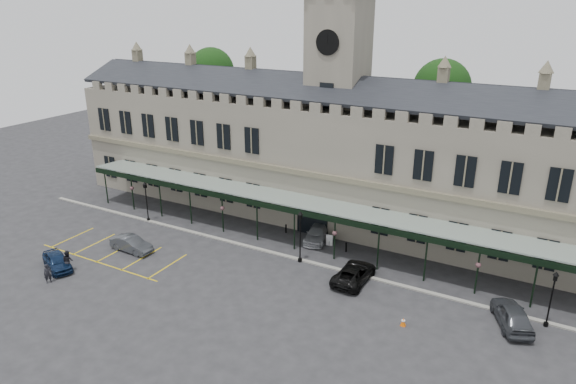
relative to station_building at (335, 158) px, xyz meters
The scene contains 22 objects.
ground 17.17m from the station_building, 90.00° to the right, with size 140.00×140.00×0.00m, color #27272A.
station_building is the anchor object (origin of this frame).
clock_tower 6.64m from the station_building, 90.00° to the left, with size 5.60×5.60×24.80m.
canopy 9.37m from the station_building, 90.00° to the right, with size 50.00×4.10×4.30m.
kerb 12.22m from the station_building, 90.00° to the right, with size 60.00×0.40×0.12m, color gray.
parking_markings 23.26m from the station_building, 128.81° to the right, with size 16.00×6.00×0.01m, color gold, non-canonical shape.
tree_behind_left 24.64m from the station_building, 157.55° to the left, with size 6.00×6.00×16.00m.
tree_behind_mid 13.67m from the station_building, 48.65° to the left, with size 6.00×6.00×16.00m.
lamp_post_left 19.75m from the station_building, 147.74° to the right, with size 0.41×0.41×4.33m.
lamp_post_mid 11.35m from the station_building, 81.44° to the right, with size 0.45×0.45×4.79m.
lamp_post_right 24.10m from the station_building, 26.98° to the right, with size 0.41×0.41×4.33m.
traffic_cone 20.83m from the station_building, 51.53° to the right, with size 0.39×0.39×0.63m.
sign_board 9.15m from the station_building, 68.75° to the right, with size 0.63×0.14×1.09m.
bollard_left 8.81m from the station_building, 112.10° to the right, with size 0.15×0.15×0.86m, color black.
bollard_right 10.16m from the station_building, 57.51° to the right, with size 0.16×0.16×0.91m, color black.
car_left_a 27.58m from the station_building, 126.30° to the right, with size 1.68×4.17×1.42m, color #0D1E3C.
car_left_b 21.48m from the station_building, 128.29° to the right, with size 1.47×4.22×1.39m, color #3A3D42.
car_taxi 8.33m from the station_building, 80.39° to the right, with size 1.91×4.70×1.36m, color #A2A5AA.
car_van 14.63m from the station_building, 58.62° to the right, with size 2.35×5.10×1.42m, color black.
car_right_a 23.10m from the station_building, 31.98° to the right, with size 1.94×4.82×1.64m, color #3A3D42.
person_a 28.38m from the station_building, 121.66° to the right, with size 0.59×0.39×1.63m, color black.
person_b 26.70m from the station_building, 124.49° to the right, with size 0.91×0.71×1.88m, color black.
Camera 1 is at (20.06, -30.40, 21.33)m, focal length 32.00 mm.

